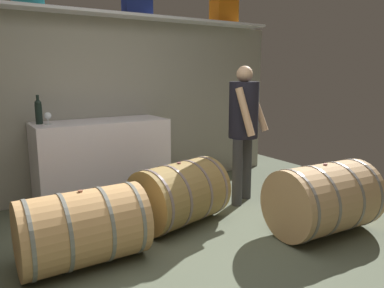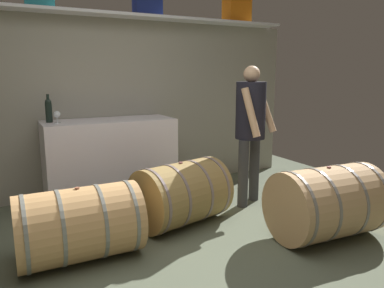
% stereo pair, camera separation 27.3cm
% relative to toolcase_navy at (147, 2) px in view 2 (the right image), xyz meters
% --- Properties ---
extents(ground_plane, '(6.44, 7.77, 0.02)m').
position_rel_toolcase_navy_xyz_m(ground_plane, '(-0.57, -1.56, -2.29)').
color(ground_plane, '#555D49').
extents(back_wall_panel, '(5.24, 0.10, 2.08)m').
position_rel_toolcase_navy_xyz_m(back_wall_panel, '(-0.57, 0.15, -1.24)').
color(back_wall_panel, gray).
rests_on(back_wall_panel, ground).
extents(high_shelf_board, '(4.82, 0.40, 0.03)m').
position_rel_toolcase_navy_xyz_m(high_shelf_board, '(-0.57, 0.00, -0.18)').
color(high_shelf_board, silver).
rests_on(high_shelf_board, back_wall_panel).
extents(toolcase_navy, '(0.33, 0.23, 0.33)m').
position_rel_toolcase_navy_xyz_m(toolcase_navy, '(0.00, 0.00, 0.00)').
color(toolcase_navy, navy).
rests_on(toolcase_navy, high_shelf_board).
extents(toolcase_orange, '(0.33, 0.23, 0.29)m').
position_rel_toolcase_navy_xyz_m(toolcase_orange, '(1.26, 0.00, -0.02)').
color(toolcase_orange, orange).
rests_on(toolcase_orange, high_shelf_board).
extents(work_cabinet, '(1.44, 0.58, 0.93)m').
position_rel_toolcase_navy_xyz_m(work_cabinet, '(-0.57, -0.20, -1.81)').
color(work_cabinet, white).
rests_on(work_cabinet, ground).
extents(wine_bottle_dark, '(0.07, 0.07, 0.30)m').
position_rel_toolcase_navy_xyz_m(wine_bottle_dark, '(-1.19, -0.14, -1.21)').
color(wine_bottle_dark, black).
rests_on(wine_bottle_dark, work_cabinet).
extents(wine_glass, '(0.07, 0.07, 0.13)m').
position_rel_toolcase_navy_xyz_m(wine_glass, '(-1.12, -0.24, -1.25)').
color(wine_glass, white).
rests_on(wine_glass, work_cabinet).
extents(wine_barrel_near, '(0.93, 0.59, 0.59)m').
position_rel_toolcase_navy_xyz_m(wine_barrel_near, '(-1.17, -1.50, -1.98)').
color(wine_barrel_near, tan).
rests_on(wine_barrel_near, ground).
extents(wine_barrel_far, '(0.97, 0.69, 0.65)m').
position_rel_toolcase_navy_xyz_m(wine_barrel_far, '(0.86, -2.09, -1.95)').
color(wine_barrel_far, tan).
rests_on(wine_barrel_far, ground).
extents(wine_barrel_flank, '(0.98, 0.79, 0.62)m').
position_rel_toolcase_navy_xyz_m(wine_barrel_flank, '(-0.16, -1.22, -1.97)').
color(wine_barrel_flank, olive).
rests_on(wine_barrel_flank, ground).
extents(visitor_tasting, '(0.51, 0.45, 1.53)m').
position_rel_toolcase_navy_xyz_m(visitor_tasting, '(0.77, -1.05, -1.34)').
color(visitor_tasting, '#2F3032').
rests_on(visitor_tasting, ground).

